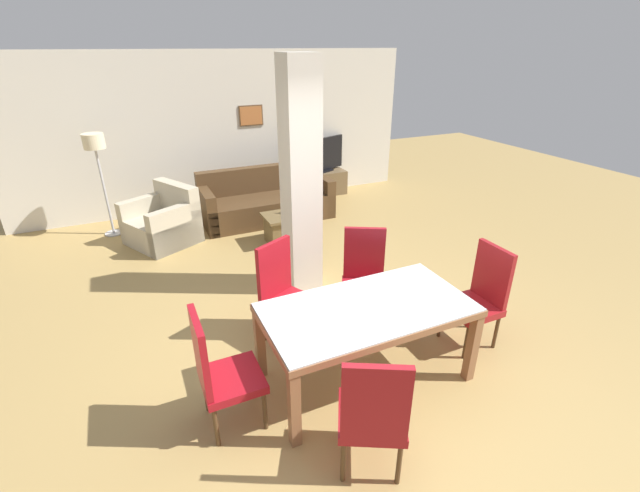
{
  "coord_description": "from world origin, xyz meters",
  "views": [
    {
      "loc": [
        -1.64,
        -2.6,
        2.77
      ],
      "look_at": [
        0.0,
        0.97,
        0.91
      ],
      "focal_mm": 24.0,
      "sensor_mm": 36.0,
      "label": 1
    }
  ],
  "objects_px": {
    "dining_chair_far_right": "(364,275)",
    "dining_chair_head_right": "(480,294)",
    "coffee_table": "(286,228)",
    "tv_stand": "(323,183)",
    "dining_chair_head_left": "(219,370)",
    "floor_lamp": "(96,151)",
    "dining_table": "(367,321)",
    "dining_chair_far_left": "(283,290)",
    "tv_screen": "(323,156)",
    "sofa": "(266,202)",
    "bottle": "(291,207)",
    "armchair": "(164,224)",
    "dining_chair_near_left": "(373,413)"
  },
  "relations": [
    {
      "from": "dining_chair_head_right",
      "to": "dining_chair_near_left",
      "type": "bearing_deg",
      "value": 115.93
    },
    {
      "from": "coffee_table",
      "to": "bottle",
      "type": "height_order",
      "value": "bottle"
    },
    {
      "from": "dining_chair_head_left",
      "to": "floor_lamp",
      "type": "xyz_separation_m",
      "value": [
        -0.74,
        4.52,
        0.79
      ]
    },
    {
      "from": "sofa",
      "to": "tv_stand",
      "type": "bearing_deg",
      "value": -151.34
    },
    {
      "from": "dining_table",
      "to": "dining_chair_head_right",
      "type": "distance_m",
      "value": 1.29
    },
    {
      "from": "bottle",
      "to": "armchair",
      "type": "bearing_deg",
      "value": 156.56
    },
    {
      "from": "dining_chair_far_right",
      "to": "dining_chair_head_left",
      "type": "bearing_deg",
      "value": 53.85
    },
    {
      "from": "dining_chair_head_left",
      "to": "floor_lamp",
      "type": "height_order",
      "value": "floor_lamp"
    },
    {
      "from": "sofa",
      "to": "dining_table",
      "type": "bearing_deg",
      "value": 83.93
    },
    {
      "from": "dining_table",
      "to": "dining_chair_head_right",
      "type": "relative_size",
      "value": 1.72
    },
    {
      "from": "dining_chair_far_right",
      "to": "floor_lamp",
      "type": "relative_size",
      "value": 0.65
    },
    {
      "from": "armchair",
      "to": "tv_screen",
      "type": "relative_size",
      "value": 1.18
    },
    {
      "from": "dining_chair_far_left",
      "to": "sofa",
      "type": "xyz_separation_m",
      "value": [
        0.88,
        3.25,
        -0.25
      ]
    },
    {
      "from": "dining_chair_head_right",
      "to": "bottle",
      "type": "xyz_separation_m",
      "value": [
        -0.8,
        3.09,
        -0.0
      ]
    },
    {
      "from": "tv_screen",
      "to": "floor_lamp",
      "type": "xyz_separation_m",
      "value": [
        -3.9,
        -0.4,
        0.54
      ]
    },
    {
      "from": "sofa",
      "to": "floor_lamp",
      "type": "relative_size",
      "value": 1.38
    },
    {
      "from": "dining_chair_far_right",
      "to": "dining_chair_head_right",
      "type": "bearing_deg",
      "value": 164.31
    },
    {
      "from": "dining_chair_head_left",
      "to": "tv_screen",
      "type": "bearing_deg",
      "value": 147.25
    },
    {
      "from": "coffee_table",
      "to": "bottle",
      "type": "bearing_deg",
      "value": 11.3
    },
    {
      "from": "dining_chair_far_left",
      "to": "armchair",
      "type": "height_order",
      "value": "dining_chair_far_left"
    },
    {
      "from": "dining_chair_far_right",
      "to": "dining_chair_head_left",
      "type": "distance_m",
      "value": 1.92
    },
    {
      "from": "dining_chair_head_right",
      "to": "tv_stand",
      "type": "distance_m",
      "value": 4.97
    },
    {
      "from": "dining_chair_far_left",
      "to": "sofa",
      "type": "bearing_deg",
      "value": -131.77
    },
    {
      "from": "sofa",
      "to": "tv_screen",
      "type": "height_order",
      "value": "tv_screen"
    },
    {
      "from": "tv_screen",
      "to": "sofa",
      "type": "bearing_deg",
      "value": 7.81
    },
    {
      "from": "dining_chair_head_right",
      "to": "dining_table",
      "type": "bearing_deg",
      "value": 90.0
    },
    {
      "from": "dining_table",
      "to": "sofa",
      "type": "distance_m",
      "value": 4.17
    },
    {
      "from": "dining_chair_far_left",
      "to": "bottle",
      "type": "bearing_deg",
      "value": -139.59
    },
    {
      "from": "dining_table",
      "to": "coffee_table",
      "type": "bearing_deg",
      "value": 82.79
    },
    {
      "from": "dining_chair_head_right",
      "to": "dining_chair_far_left",
      "type": "distance_m",
      "value": 1.94
    },
    {
      "from": "dining_chair_head_left",
      "to": "tv_screen",
      "type": "xyz_separation_m",
      "value": [
        3.17,
        4.93,
        0.25
      ]
    },
    {
      "from": "dining_table",
      "to": "dining_chair_far_left",
      "type": "distance_m",
      "value": 0.99
    },
    {
      "from": "dining_chair_near_left",
      "to": "dining_chair_head_right",
      "type": "xyz_separation_m",
      "value": [
        1.73,
        0.84,
        0.0
      ]
    },
    {
      "from": "dining_chair_head_left",
      "to": "dining_chair_far_left",
      "type": "distance_m",
      "value": 1.22
    },
    {
      "from": "coffee_table",
      "to": "tv_stand",
      "type": "distance_m",
      "value": 2.39
    },
    {
      "from": "dining_chair_far_left",
      "to": "dining_chair_head_left",
      "type": "bearing_deg",
      "value": 19.79
    },
    {
      "from": "dining_chair_far_right",
      "to": "floor_lamp",
      "type": "bearing_deg",
      "value": -27.82
    },
    {
      "from": "dining_chair_head_right",
      "to": "tv_screen",
      "type": "bearing_deg",
      "value": -6.88
    },
    {
      "from": "dining_chair_far_right",
      "to": "coffee_table",
      "type": "bearing_deg",
      "value": -60.02
    },
    {
      "from": "armchair",
      "to": "sofa",
      "type": "bearing_deg",
      "value": -108.34
    },
    {
      "from": "coffee_table",
      "to": "floor_lamp",
      "type": "xyz_separation_m",
      "value": [
        -2.41,
        1.46,
        1.1
      ]
    },
    {
      "from": "armchair",
      "to": "coffee_table",
      "type": "bearing_deg",
      "value": -142.84
    },
    {
      "from": "dining_chair_head_left",
      "to": "coffee_table",
      "type": "bearing_deg",
      "value": 151.36
    },
    {
      "from": "dining_chair_head_left",
      "to": "tv_stand",
      "type": "xyz_separation_m",
      "value": [
        3.17,
        4.93,
        -0.31
      ]
    },
    {
      "from": "dining_chair_head_left",
      "to": "armchair",
      "type": "xyz_separation_m",
      "value": [
        -0.0,
        3.86,
        -0.25
      ]
    },
    {
      "from": "dining_chair_head_right",
      "to": "tv_stand",
      "type": "xyz_separation_m",
      "value": [
        0.59,
        4.93,
        -0.31
      ]
    },
    {
      "from": "armchair",
      "to": "tv_stand",
      "type": "bearing_deg",
      "value": -98.91
    },
    {
      "from": "dining_chair_far_right",
      "to": "bottle",
      "type": "distance_m",
      "value": 2.27
    },
    {
      "from": "dining_table",
      "to": "dining_chair_far_left",
      "type": "bearing_deg",
      "value": 116.58
    },
    {
      "from": "dining_chair_far_right",
      "to": "dining_chair_near_left",
      "type": "xyz_separation_m",
      "value": [
        -0.89,
        -1.66,
        0.0
      ]
    }
  ]
}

